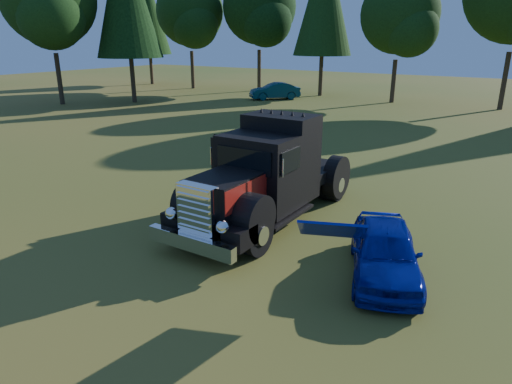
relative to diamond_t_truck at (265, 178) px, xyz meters
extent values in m
plane|color=#325318|center=(-0.71, -2.01, -1.28)|extent=(120.00, 120.00, 0.00)
cylinder|color=#2D2116|center=(-4.71, 27.49, 0.43)|extent=(0.36, 0.36, 3.42)
sphere|color=black|center=(-4.71, 27.49, 5.56)|extent=(6.08, 6.08, 6.08)
sphere|color=black|center=(-3.57, 26.73, 4.42)|extent=(4.18, 4.18, 4.18)
cylinder|color=#2D2116|center=(-22.71, 15.99, 1.06)|extent=(0.36, 0.36, 4.68)
cylinder|color=#2D2116|center=(3.29, 27.99, 0.79)|extent=(0.36, 0.36, 4.14)
cylinder|color=#2D2116|center=(-32.71, 27.99, 0.88)|extent=(0.36, 0.36, 4.32)
cone|color=black|center=(-32.71, 27.99, 6.52)|extent=(4.80, 4.80, 9.00)
cylinder|color=#2D2116|center=(-11.71, 28.49, 1.06)|extent=(0.36, 0.36, 4.68)
cylinder|color=#2D2116|center=(-18.71, 28.99, 0.70)|extent=(0.36, 0.36, 3.96)
sphere|color=black|center=(-18.71, 28.99, 6.64)|extent=(7.04, 7.04, 7.04)
sphere|color=black|center=(-17.39, 28.11, 5.32)|extent=(4.84, 4.84, 4.84)
cylinder|color=#2D2116|center=(-25.71, 26.99, 0.61)|extent=(0.36, 0.36, 3.78)
sphere|color=black|center=(-25.71, 26.99, 6.28)|extent=(6.72, 6.72, 6.72)
sphere|color=black|center=(-24.45, 26.15, 5.02)|extent=(4.62, 4.62, 4.62)
cylinder|color=#2D2116|center=(-26.71, 11.99, 0.70)|extent=(0.36, 0.36, 3.96)
sphere|color=black|center=(-25.39, 11.11, 5.32)|extent=(4.84, 4.84, 4.84)
cylinder|color=black|center=(-1.04, -2.08, -0.73)|extent=(0.32, 1.10, 1.10)
cylinder|color=black|center=(1.06, -2.08, -0.73)|extent=(0.32, 1.10, 1.10)
cylinder|color=black|center=(-1.04, 2.72, -0.73)|extent=(0.32, 1.10, 1.10)
cylinder|color=black|center=(1.06, 2.72, -0.73)|extent=(0.32, 1.10, 1.10)
cylinder|color=black|center=(-0.71, 2.72, -0.73)|extent=(0.32, 1.10, 1.10)
cylinder|color=black|center=(0.73, 2.72, -0.73)|extent=(0.32, 1.10, 1.10)
cube|color=black|center=(0.01, 0.52, -0.66)|extent=(1.60, 6.40, 0.28)
cube|color=white|center=(0.01, -3.33, -0.73)|extent=(2.50, 0.22, 0.36)
cube|color=white|center=(0.01, -3.03, -0.03)|extent=(1.05, 0.30, 1.30)
cube|color=black|center=(0.01, -1.98, 0.02)|extent=(1.35, 1.80, 1.10)
cube|color=maroon|center=(-0.68, -1.98, 0.22)|extent=(0.02, 1.80, 0.60)
cube|color=maroon|center=(0.70, -1.98, 0.22)|extent=(0.02, 1.80, 0.60)
cylinder|color=black|center=(-0.94, -2.08, -0.33)|extent=(0.55, 1.24, 1.24)
cylinder|color=black|center=(0.96, -2.08, -0.33)|extent=(0.55, 1.24, 1.24)
sphere|color=white|center=(-0.77, -3.10, -0.23)|extent=(0.32, 0.32, 0.32)
sphere|color=white|center=(0.79, -3.10, -0.23)|extent=(0.32, 0.32, 0.32)
cube|color=black|center=(0.01, -0.43, 0.27)|extent=(2.05, 1.30, 2.10)
cube|color=black|center=(0.01, -1.10, 0.77)|extent=(1.70, 0.05, 0.65)
cube|color=black|center=(0.01, 0.87, 0.47)|extent=(2.05, 1.30, 2.50)
cube|color=black|center=(0.01, 2.52, -0.33)|extent=(2.00, 2.00, 0.35)
cube|color=black|center=(-1.57, 0.16, 0.17)|extent=(1.10, 0.18, 1.50)
cube|color=maroon|center=(-1.57, 0.21, 0.02)|extent=(0.85, 0.11, 0.75)
imported|color=navy|center=(4.02, -1.39, -0.67)|extent=(2.69, 3.88, 1.23)
cube|color=navy|center=(3.38, -2.97, 0.27)|extent=(1.55, 1.35, 0.67)
imported|color=#1A1F3E|center=(-1.39, 0.21, -0.36)|extent=(0.55, 0.74, 1.84)
imported|color=#21224D|center=(-1.59, 0.22, -0.31)|extent=(1.19, 1.19, 1.94)
imported|color=#0B4042|center=(-13.87, 23.93, -0.57)|extent=(4.03, 4.13, 1.41)
camera|label=1|loc=(6.60, -10.69, 3.86)|focal=32.00mm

